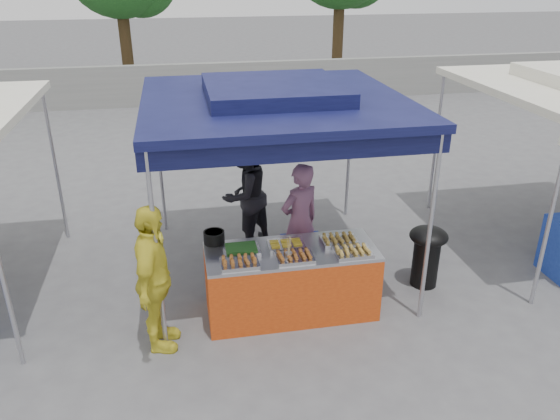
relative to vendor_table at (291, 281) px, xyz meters
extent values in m
plane|color=#535355|center=(0.00, 0.10, -0.43)|extent=(80.00, 80.00, 0.00)
cube|color=slate|center=(0.00, 11.10, 0.17)|extent=(40.00, 0.25, 1.20)
cylinder|color=#ADADB4|center=(-1.50, -0.40, 0.72)|extent=(0.05, 0.05, 2.30)
cylinder|color=#ADADB4|center=(1.50, -0.40, 0.72)|extent=(0.05, 0.05, 2.30)
cylinder|color=#ADADB4|center=(-1.50, 2.60, 0.72)|extent=(0.05, 0.05, 2.30)
cylinder|color=#ADADB4|center=(1.50, 2.60, 0.72)|extent=(0.05, 0.05, 2.30)
cube|color=#0F113C|center=(0.00, 1.10, 1.92)|extent=(3.20, 3.20, 0.10)
cube|color=#0F113C|center=(0.00, 1.10, 2.05)|extent=(1.65, 1.65, 0.18)
cube|color=#0F113C|center=(0.00, -0.40, 1.77)|extent=(3.20, 0.04, 0.25)
cylinder|color=#ADADB4|center=(-3.00, -0.40, 0.72)|extent=(0.05, 0.05, 2.30)
cylinder|color=#ADADB4|center=(-3.00, 2.60, 0.72)|extent=(0.05, 0.05, 2.30)
cylinder|color=#ADADB4|center=(3.00, -0.40, 0.72)|extent=(0.05, 0.05, 2.30)
cylinder|color=#ADADB4|center=(3.00, 2.60, 0.72)|extent=(0.05, 0.05, 2.30)
cylinder|color=#3C2B17|center=(-2.58, 12.75, 1.34)|extent=(0.36, 0.36, 3.54)
cylinder|color=#3C2B17|center=(4.33, 12.95, 1.47)|extent=(0.36, 0.36, 3.78)
cube|color=#B33B10|center=(0.00, 0.00, -0.02)|extent=(2.00, 0.80, 0.81)
cube|color=#ADADB4|center=(0.00, 0.00, 0.40)|extent=(2.00, 0.80, 0.04)
cube|color=#B9B8BD|center=(-0.63, -0.24, 0.45)|extent=(0.42, 0.30, 0.05)
cube|color=brown|center=(-0.63, -0.24, 0.49)|extent=(0.35, 0.25, 0.02)
cube|color=#B9B8BD|center=(-0.01, -0.23, 0.45)|extent=(0.42, 0.30, 0.05)
cube|color=brown|center=(-0.01, -0.23, 0.49)|extent=(0.35, 0.25, 0.02)
cube|color=#B9B8BD|center=(0.67, -0.24, 0.45)|extent=(0.42, 0.30, 0.05)
cube|color=olive|center=(0.67, -0.24, 0.49)|extent=(0.35, 0.25, 0.02)
cube|color=#B9B8BD|center=(-0.58, 0.05, 0.45)|extent=(0.42, 0.30, 0.05)
cube|color=#1F501B|center=(-0.58, 0.05, 0.49)|extent=(0.35, 0.25, 0.02)
cube|color=#B9B8BD|center=(-0.05, 0.08, 0.45)|extent=(0.42, 0.30, 0.05)
cube|color=gold|center=(-0.05, 0.08, 0.49)|extent=(0.35, 0.25, 0.02)
cube|color=#B9B8BD|center=(0.60, 0.07, 0.45)|extent=(0.42, 0.30, 0.05)
cube|color=olive|center=(0.60, 0.07, 0.49)|extent=(0.35, 0.25, 0.02)
cylinder|color=black|center=(-0.86, 0.35, 0.50)|extent=(0.25, 0.25, 0.15)
cylinder|color=#ADADB4|center=(-0.08, -0.24, 0.48)|extent=(0.08, 0.08, 0.10)
cylinder|color=black|center=(1.86, 0.28, -0.09)|extent=(0.34, 0.34, 0.66)
ellipsoid|color=black|center=(1.86, 0.28, 0.30)|extent=(0.49, 0.49, 0.22)
cube|color=#122696|center=(-0.55, 0.58, -0.28)|extent=(0.49, 0.34, 0.29)
cube|color=#122696|center=(0.29, 0.68, -0.27)|extent=(0.53, 0.37, 0.32)
cube|color=#122696|center=(0.29, 0.68, 0.05)|extent=(0.52, 0.37, 0.31)
imported|color=#7F5070|center=(0.28, 0.80, 0.38)|extent=(0.70, 0.60, 1.61)
imported|color=black|center=(-0.31, 1.77, 0.41)|extent=(1.03, 1.00, 1.68)
imported|color=gold|center=(-1.56, -0.37, 0.42)|extent=(0.56, 1.05, 1.70)
camera|label=1|loc=(-1.18, -5.45, 3.47)|focal=35.00mm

